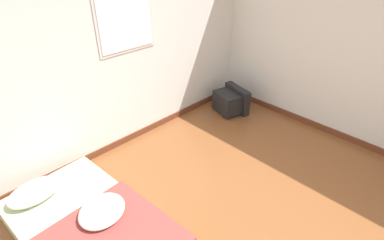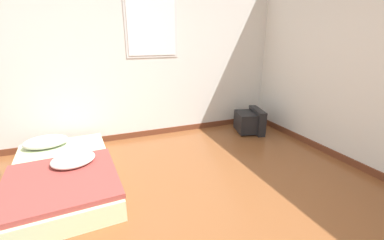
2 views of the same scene
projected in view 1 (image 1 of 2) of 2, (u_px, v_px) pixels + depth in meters
name	position (u px, v px, depth m)	size (l,w,h in m)	color
wall_back	(86.00, 58.00, 3.30)	(7.50, 0.08, 2.60)	silver
mattress_bed	(90.00, 229.00, 2.76)	(1.12, 1.86, 0.35)	beige
crt_tv	(231.00, 101.00, 4.78)	(0.51, 0.56, 0.40)	black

